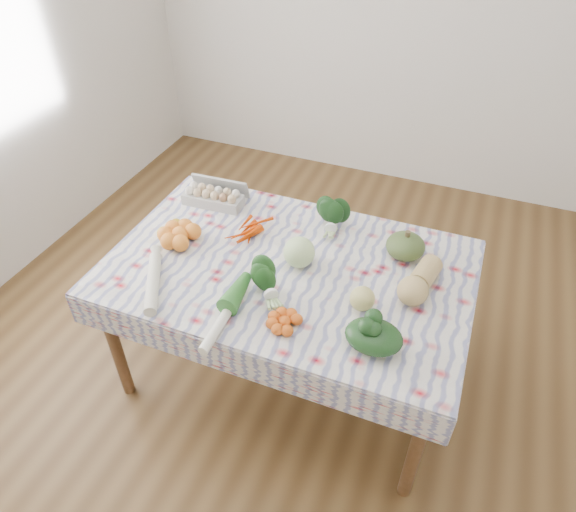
# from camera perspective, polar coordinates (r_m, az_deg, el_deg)

# --- Properties ---
(ground) EXTENTS (4.50, 4.50, 0.00)m
(ground) POSITION_cam_1_polar(r_m,az_deg,el_deg) (2.92, 0.00, -12.43)
(ground) COLOR #52381C
(ground) RESTS_ON ground
(dining_table) EXTENTS (1.60, 1.00, 0.75)m
(dining_table) POSITION_cam_1_polar(r_m,az_deg,el_deg) (2.42, 0.00, -2.57)
(dining_table) COLOR brown
(dining_table) RESTS_ON ground
(tablecloth) EXTENTS (1.66, 1.06, 0.01)m
(tablecloth) POSITION_cam_1_polar(r_m,az_deg,el_deg) (2.37, 0.00, -1.19)
(tablecloth) COLOR silver
(tablecloth) RESTS_ON dining_table
(egg_carton) EXTENTS (0.33, 0.14, 0.09)m
(egg_carton) POSITION_cam_1_polar(r_m,az_deg,el_deg) (2.77, -8.34, 6.43)
(egg_carton) COLOR #ACACA7
(egg_carton) RESTS_ON tablecloth
(carrot_bunch) EXTENTS (0.25, 0.24, 0.04)m
(carrot_bunch) POSITION_cam_1_polar(r_m,az_deg,el_deg) (2.55, -4.01, 2.79)
(carrot_bunch) COLOR #CD3A01
(carrot_bunch) RESTS_ON tablecloth
(kale_bunch) EXTENTS (0.18, 0.16, 0.14)m
(kale_bunch) POSITION_cam_1_polar(r_m,az_deg,el_deg) (2.56, 4.92, 4.27)
(kale_bunch) COLOR #143814
(kale_bunch) RESTS_ON tablecloth
(kabocha_squash) EXTENTS (0.18, 0.18, 0.12)m
(kabocha_squash) POSITION_cam_1_polar(r_m,az_deg,el_deg) (2.44, 12.93, 1.10)
(kabocha_squash) COLOR #425729
(kabocha_squash) RESTS_ON tablecloth
(cabbage) EXTENTS (0.17, 0.17, 0.14)m
(cabbage) POSITION_cam_1_polar(r_m,az_deg,el_deg) (2.33, 1.25, 0.43)
(cabbage) COLOR #C0E394
(cabbage) RESTS_ON tablecloth
(butternut_squash) EXTENTS (0.19, 0.31, 0.13)m
(butternut_squash) POSITION_cam_1_polar(r_m,az_deg,el_deg) (2.27, 14.46, -2.53)
(butternut_squash) COLOR tan
(butternut_squash) RESTS_ON tablecloth
(orange_cluster) EXTENTS (0.28, 0.28, 0.09)m
(orange_cluster) POSITION_cam_1_polar(r_m,az_deg,el_deg) (2.53, -11.95, 2.36)
(orange_cluster) COLOR orange
(orange_cluster) RESTS_ON tablecloth
(broccoli) EXTENTS (0.22, 0.22, 0.11)m
(broccoli) POSITION_cam_1_polar(r_m,az_deg,el_deg) (2.19, -2.28, -3.13)
(broccoli) COLOR #1F521D
(broccoli) RESTS_ON tablecloth
(mandarin_cluster) EXTENTS (0.20, 0.20, 0.05)m
(mandarin_cluster) POSITION_cam_1_polar(r_m,az_deg,el_deg) (2.08, -0.40, -7.21)
(mandarin_cluster) COLOR #D95915
(mandarin_cluster) RESTS_ON tablecloth
(grapefruit) EXTENTS (0.12, 0.12, 0.11)m
(grapefruit) POSITION_cam_1_polar(r_m,az_deg,el_deg) (2.15, 8.26, -4.70)
(grapefruit) COLOR #CDC56E
(grapefruit) RESTS_ON tablecloth
(spinach_bag) EXTENTS (0.28, 0.25, 0.10)m
(spinach_bag) POSITION_cam_1_polar(r_m,az_deg,el_deg) (2.02, 9.51, -8.82)
(spinach_bag) COLOR black
(spinach_bag) RESTS_ON tablecloth
(daikon) EXTENTS (0.23, 0.36, 0.05)m
(daikon) POSITION_cam_1_polar(r_m,az_deg,el_deg) (2.32, -14.78, -2.89)
(daikon) COLOR silver
(daikon) RESTS_ON tablecloth
(leek) EXTENTS (0.06, 0.42, 0.05)m
(leek) POSITION_cam_1_polar(r_m,az_deg,el_deg) (2.13, -6.91, -6.41)
(leek) COLOR white
(leek) RESTS_ON tablecloth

